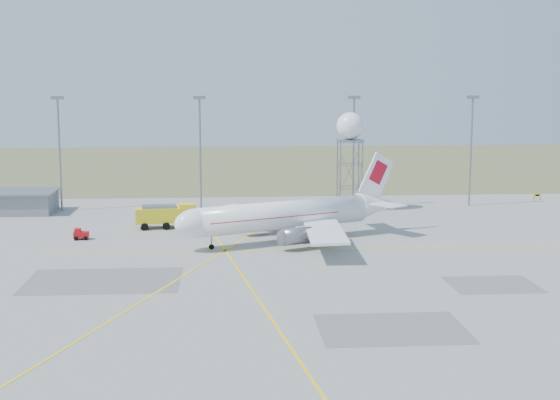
{
  "coord_description": "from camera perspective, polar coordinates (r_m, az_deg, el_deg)",
  "views": [
    {
      "loc": [
        -5.73,
        -75.15,
        23.35
      ],
      "look_at": [
        2.6,
        40.0,
        5.5
      ],
      "focal_mm": 50.0,
      "sensor_mm": 36.0,
      "label": 1
    }
  ],
  "objects": [
    {
      "name": "airliner_main",
      "position": [
        113.37,
        0.49,
        -1.14
      ],
      "size": [
        34.69,
        32.35,
        12.39
      ],
      "rotation": [
        0.0,
        0.0,
        3.56
      ],
      "color": "white",
      "rests_on": "ground"
    },
    {
      "name": "fire_truck",
      "position": [
        125.15,
        -8.23,
        -1.2
      ],
      "size": [
        9.81,
        4.68,
        3.81
      ],
      "rotation": [
        0.0,
        0.0,
        0.11
      ],
      "color": "yellow",
      "rests_on": "ground"
    },
    {
      "name": "taxi_sign_near",
      "position": [
        160.99,
        18.3,
        0.32
      ],
      "size": [
        1.6,
        0.17,
        1.2
      ],
      "color": "black",
      "rests_on": "ground"
    },
    {
      "name": "mast_c",
      "position": [
        143.57,
        5.41,
        4.24
      ],
      "size": [
        2.2,
        0.5,
        20.5
      ],
      "color": "gray",
      "rests_on": "ground"
    },
    {
      "name": "ground",
      "position": [
        78.9,
        0.22,
        -8.42
      ],
      "size": [
        400.0,
        400.0,
        0.0
      ],
      "primitive_type": "plane",
      "color": "#969791",
      "rests_on": "ground"
    },
    {
      "name": "mast_d",
      "position": [
        148.8,
        13.81,
        4.19
      ],
      "size": [
        2.2,
        0.5,
        20.5
      ],
      "color": "gray",
      "rests_on": "ground"
    },
    {
      "name": "baggage_tug",
      "position": [
        118.78,
        -14.36,
        -2.52
      ],
      "size": [
        2.21,
        1.81,
        1.67
      ],
      "rotation": [
        0.0,
        0.0,
        0.04
      ],
      "color": "red",
      "rests_on": "ground"
    },
    {
      "name": "mast_a",
      "position": [
        144.59,
        -15.84,
        3.98
      ],
      "size": [
        2.2,
        0.5,
        20.5
      ],
      "color": "gray",
      "rests_on": "ground"
    },
    {
      "name": "grass_strip",
      "position": [
        216.48,
        -2.6,
        2.59
      ],
      "size": [
        400.0,
        120.0,
        0.03
      ],
      "primitive_type": "cube",
      "color": "#4F5C32",
      "rests_on": "ground"
    },
    {
      "name": "building_grey",
      "position": [
        146.15,
        -19.67,
        -0.14
      ],
      "size": [
        19.0,
        10.0,
        3.9
      ],
      "color": "gray",
      "rests_on": "ground"
    },
    {
      "name": "radar_tower",
      "position": [
        139.83,
        5.13,
        3.24
      ],
      "size": [
        4.88,
        4.88,
        17.68
      ],
      "color": "gray",
      "rests_on": "ground"
    },
    {
      "name": "mast_b",
      "position": [
        141.66,
        -5.87,
        4.18
      ],
      "size": [
        2.2,
        0.5,
        20.5
      ],
      "color": "gray",
      "rests_on": "ground"
    }
  ]
}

